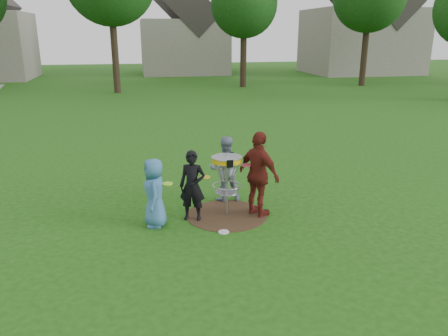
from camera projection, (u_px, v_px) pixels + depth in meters
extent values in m
plane|color=#19470F|center=(227.00, 215.00, 9.66)|extent=(100.00, 100.00, 0.00)
cylinder|color=#47331E|center=(227.00, 215.00, 9.66)|extent=(1.80, 1.80, 0.01)
imported|color=teal|center=(154.00, 193.00, 8.94)|extent=(0.46, 0.71, 1.45)
imported|color=black|center=(192.00, 186.00, 9.22)|extent=(0.65, 0.54, 1.52)
imported|color=gray|center=(225.00, 169.00, 10.33)|extent=(0.78, 0.62, 1.57)
imported|color=maroon|center=(259.00, 175.00, 9.39)|extent=(0.96, 1.18, 1.88)
cylinder|color=silver|center=(224.00, 232.00, 8.82)|extent=(0.22, 0.22, 0.02)
cylinder|color=#9EA0A5|center=(227.00, 186.00, 9.46)|extent=(0.05, 0.05, 1.38)
cylinder|color=#DEA90B|center=(227.00, 160.00, 9.28)|extent=(0.64, 0.64, 0.10)
cylinder|color=#9EA0A5|center=(227.00, 157.00, 9.26)|extent=(0.66, 0.66, 0.01)
cube|color=black|center=(230.00, 164.00, 8.98)|extent=(0.14, 0.02, 0.16)
torus|color=#9EA0A5|center=(227.00, 185.00, 9.45)|extent=(0.62, 0.62, 0.02)
torus|color=#9EA0A5|center=(227.00, 192.00, 9.50)|extent=(0.50, 0.50, 0.02)
cylinder|color=#9EA0A5|center=(227.00, 193.00, 9.50)|extent=(0.44, 0.44, 0.01)
cylinder|color=#A1EA1A|center=(168.00, 184.00, 8.98)|extent=(0.22, 0.22, 0.02)
cylinder|color=gold|center=(205.00, 177.00, 9.25)|extent=(0.22, 0.22, 0.02)
cylinder|color=#FF434D|center=(225.00, 165.00, 10.01)|extent=(0.22, 0.22, 0.02)
cylinder|color=#DE3A5A|center=(246.00, 165.00, 9.32)|extent=(0.22, 0.22, 0.02)
cylinder|color=#38281C|center=(115.00, 57.00, 28.53)|extent=(0.46, 0.46, 4.62)
cylinder|color=#38281C|center=(243.00, 61.00, 31.75)|extent=(0.46, 0.46, 3.78)
sphere|color=#164211|center=(244.00, 4.00, 30.60)|extent=(4.68, 4.68, 4.68)
cylinder|color=#38281C|center=(364.00, 57.00, 32.45)|extent=(0.46, 0.46, 4.20)
cube|color=gray|center=(184.00, 47.00, 42.24)|extent=(8.00, 7.00, 5.00)
cube|color=#2D2826|center=(183.00, 4.00, 41.07)|extent=(6.11, 7.14, 6.11)
cube|color=gray|center=(361.00, 42.00, 42.48)|extent=(10.00, 8.00, 6.00)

